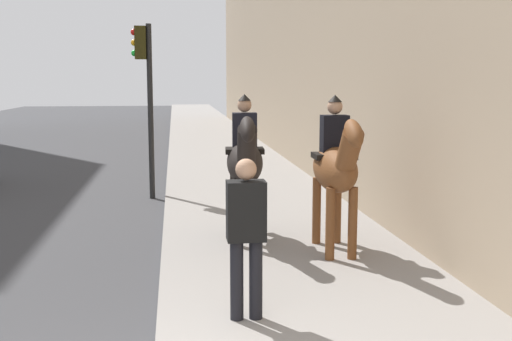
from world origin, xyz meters
The scene contains 4 objects.
mounted_horse_near centered at (5.29, -1.30, 1.38)m, with size 2.15×0.67×2.27m.
mounted_horse_far centered at (4.37, -2.51, 1.38)m, with size 2.15×0.61×2.28m.
pedestrian_greeting centered at (1.97, -0.94, 1.10)m, with size 0.26×0.40×1.70m.
traffic_light_near_curb centered at (9.57, 0.38, 2.55)m, with size 0.20×0.44×3.80m.
Camera 1 is at (-4.30, -0.22, 2.61)m, focal length 44.03 mm.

